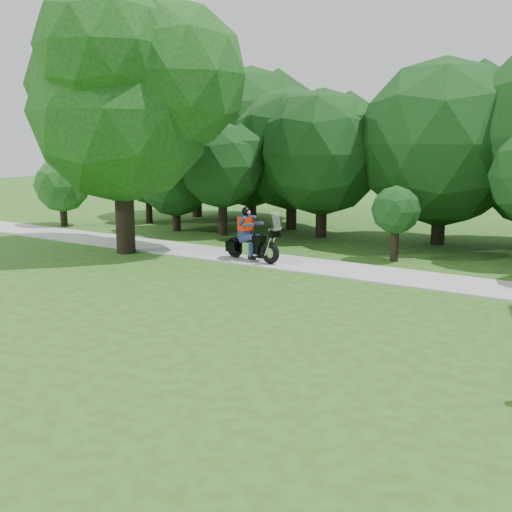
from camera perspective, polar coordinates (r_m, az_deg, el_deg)
The scene contains 5 objects.
ground at distance 12.45m, azimuth 2.13°, elevation -9.13°, with size 100.00×100.00×0.00m, color #2C4C15.
walkway at distance 19.47m, azimuth 14.49°, elevation -2.05°, with size 60.00×2.20×0.06m, color #ACACA7.
tree_line at distance 25.07m, azimuth 21.35°, elevation 8.70°, with size 39.69×12.49×7.72m.
big_tree_west at distance 23.71m, azimuth -11.44°, elevation 14.24°, with size 8.64×6.56×9.96m.
touring_motorcycle at distance 21.51m, azimuth -0.64°, elevation 1.35°, with size 2.36×0.95×1.80m.
Camera 1 is at (6.07, -10.01, 4.24)m, focal length 45.00 mm.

